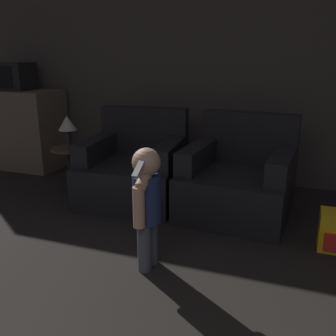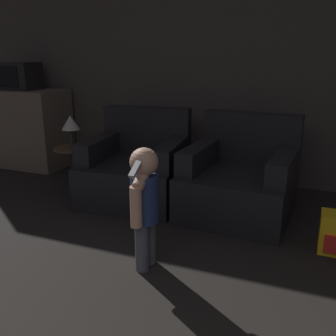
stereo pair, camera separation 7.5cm
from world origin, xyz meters
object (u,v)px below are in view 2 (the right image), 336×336
(armchair_right, at_px, (240,181))
(microwave, at_px, (19,76))
(lamp, at_px, (71,123))
(armchair_left, at_px, (137,169))
(person_toddler, at_px, (144,199))

(armchair_right, height_order, microwave, microwave)
(microwave, height_order, lamp, microwave)
(armchair_left, xyz_separation_m, person_toddler, (0.60, -1.13, 0.18))
(microwave, distance_m, lamp, 1.33)
(lamp, bearing_deg, armchair_right, 1.94)
(armchair_right, bearing_deg, lamp, -174.02)
(armchair_left, xyz_separation_m, microwave, (-1.81, 0.53, 0.81))
(microwave, bearing_deg, armchair_right, -10.77)
(armchair_left, relative_size, lamp, 3.09)
(person_toddler, xyz_separation_m, microwave, (-2.41, 1.66, 0.63))
(armchair_right, height_order, person_toddler, armchair_right)
(microwave, bearing_deg, armchair_left, -16.44)
(armchair_left, distance_m, armchair_right, 1.00)
(microwave, relative_size, lamp, 1.41)
(armchair_left, bearing_deg, armchair_right, -5.40)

